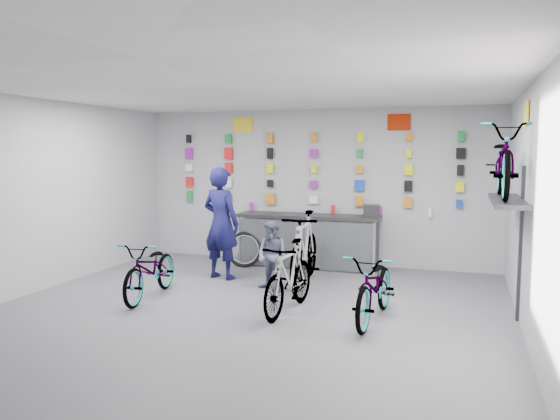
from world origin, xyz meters
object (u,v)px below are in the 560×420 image
(counter, at_px, (308,241))
(clerk, at_px, (221,223))
(bike_center, at_px, (289,277))
(bike_left, at_px, (151,269))
(customer, at_px, (272,256))
(bike_service, at_px, (304,248))
(bike_right, at_px, (376,286))

(counter, height_order, clerk, clerk)
(bike_center, relative_size, clerk, 0.85)
(bike_left, distance_m, customer, 1.86)
(counter, xyz_separation_m, clerk, (-1.16, -1.39, 0.47))
(customer, bearing_deg, clerk, 173.71)
(counter, relative_size, bike_center, 1.66)
(bike_center, bearing_deg, bike_service, 103.52)
(bike_left, relative_size, bike_service, 0.84)
(bike_center, distance_m, clerk, 2.39)
(clerk, bearing_deg, bike_center, 150.85)
(bike_center, height_order, customer, customer)
(clerk, bearing_deg, counter, -116.52)
(bike_left, height_order, clerk, clerk)
(bike_left, distance_m, clerk, 1.67)
(bike_center, xyz_separation_m, customer, (-0.62, 1.07, 0.06))
(bike_left, height_order, customer, customer)
(bike_right, bearing_deg, clerk, 155.62)
(counter, bearing_deg, bike_right, -59.59)
(counter, bearing_deg, bike_service, -76.65)
(clerk, relative_size, customer, 1.74)
(bike_center, bearing_deg, counter, 105.52)
(counter, height_order, bike_service, bike_service)
(bike_left, bearing_deg, counter, 53.93)
(bike_left, xyz_separation_m, bike_center, (2.17, -0.06, 0.05))
(counter, height_order, bike_right, counter)
(bike_right, xyz_separation_m, customer, (-1.79, 1.06, 0.10))
(counter, bearing_deg, bike_left, -118.83)
(bike_center, distance_m, bike_service, 1.66)
(customer, bearing_deg, bike_left, -128.70)
(bike_center, bearing_deg, clerk, 142.27)
(bike_center, relative_size, bike_right, 0.94)
(counter, distance_m, bike_center, 3.02)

